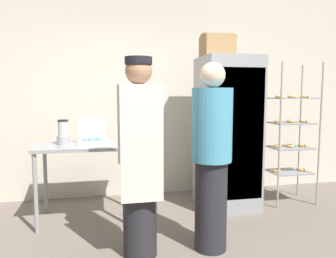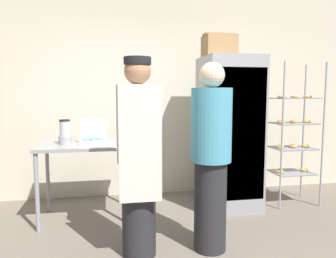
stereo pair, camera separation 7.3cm
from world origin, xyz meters
The scene contains 9 objects.
back_wall centered at (0.00, 2.24, 1.42)m, with size 6.40×0.12×2.84m, color beige.
refrigerator centered at (0.80, 1.47, 0.93)m, with size 0.68×0.73×1.86m.
baking_rack centered at (1.67, 1.46, 0.90)m, with size 0.57×0.44×1.80m.
prep_counter centered at (-0.92, 1.39, 0.76)m, with size 1.03×0.70×0.86m.
donut_box centered at (-0.83, 1.34, 0.91)m, with size 0.30×0.23×0.27m.
blender_pitcher centered at (-1.14, 1.39, 0.98)m, with size 0.14×0.14×0.27m.
cardboard_storage_box centered at (0.67, 1.51, 1.99)m, with size 0.38×0.31×0.27m.
person_baker centered at (-0.42, 0.41, 0.90)m, with size 0.36×0.38×1.72m.
person_customer centered at (0.22, 0.40, 0.86)m, with size 0.36×0.36×1.69m.
Camera 1 is at (-0.74, -2.33, 1.42)m, focal length 35.00 mm.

